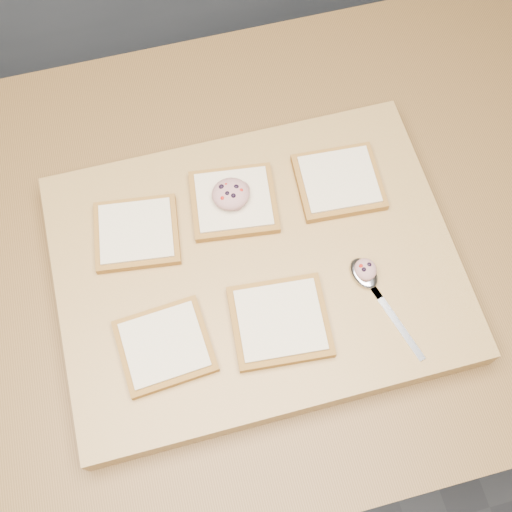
{
  "coord_description": "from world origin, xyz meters",
  "views": [
    {
      "loc": [
        -0.27,
        -0.39,
        1.77
      ],
      "look_at": [
        -0.18,
        -0.05,
        0.97
      ],
      "focal_mm": 45.0,
      "sensor_mm": 36.0,
      "label": 1
    }
  ],
  "objects_px": {
    "bread_far_center": "(234,202)",
    "cutting_board": "(256,268)",
    "spoon": "(369,280)",
    "tuna_salad_dollop": "(231,194)"
  },
  "relations": [
    {
      "from": "bread_far_center",
      "to": "cutting_board",
      "type": "bearing_deg",
      "value": -85.21
    },
    {
      "from": "cutting_board",
      "to": "spoon",
      "type": "bearing_deg",
      "value": -25.35
    },
    {
      "from": "cutting_board",
      "to": "bread_far_center",
      "type": "xyz_separation_m",
      "value": [
        -0.01,
        0.1,
        0.03
      ]
    },
    {
      "from": "cutting_board",
      "to": "bread_far_center",
      "type": "height_order",
      "value": "bread_far_center"
    },
    {
      "from": "tuna_salad_dollop",
      "to": "cutting_board",
      "type": "bearing_deg",
      "value": -83.5
    },
    {
      "from": "cutting_board",
      "to": "spoon",
      "type": "relative_size",
      "value": 3.39
    },
    {
      "from": "cutting_board",
      "to": "spoon",
      "type": "height_order",
      "value": "spoon"
    },
    {
      "from": "tuna_salad_dollop",
      "to": "spoon",
      "type": "distance_m",
      "value": 0.23
    },
    {
      "from": "cutting_board",
      "to": "tuna_salad_dollop",
      "type": "height_order",
      "value": "tuna_salad_dollop"
    },
    {
      "from": "spoon",
      "to": "tuna_salad_dollop",
      "type": "bearing_deg",
      "value": 132.84
    }
  ]
}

